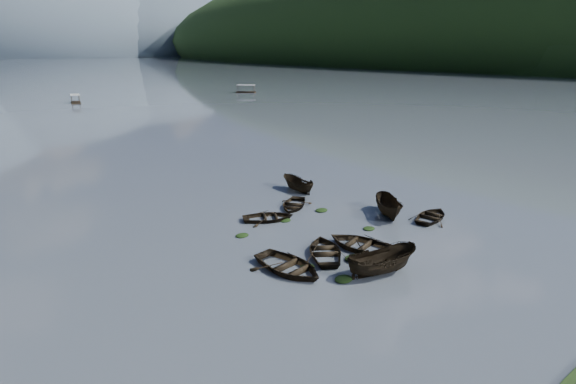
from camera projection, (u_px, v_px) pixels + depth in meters
ground_plane at (402, 266)px, 29.07m from camera, size 2400.00×2400.00×0.00m
right_hill_far at (514, 61)px, 463.84m from camera, size 520.00×1200.00×190.00m
haze_mtn_c at (39, 56)px, 785.79m from camera, size 520.00×520.00×260.00m
haze_mtn_d at (140, 55)px, 891.39m from camera, size 520.00×520.00×220.00m
rowboat_0 at (288, 271)px, 28.47m from camera, size 4.25×5.52×1.06m
rowboat_1 at (325, 255)px, 30.66m from camera, size 5.27×5.62×0.95m
rowboat_2 at (381, 273)px, 28.13m from camera, size 5.22×3.03×1.90m
rowboat_3 at (361, 248)px, 31.67m from camera, size 4.70×5.69×1.02m
rowboat_4 at (432, 219)px, 37.08m from camera, size 4.75×3.86×0.86m
rowboat_5 at (388, 215)px, 37.86m from camera, size 4.22×4.92×1.84m
rowboat_6 at (268, 220)px, 36.83m from camera, size 5.06×4.55×0.86m
rowboat_7 at (293, 207)px, 39.84m from camera, size 5.02×4.81×0.85m
rowboat_8 at (298, 191)px, 44.29m from camera, size 1.56×4.15×1.60m
weed_clump_0 at (344, 280)px, 27.31m from camera, size 1.19×0.97×0.26m
weed_clump_1 at (307, 268)px, 28.82m from camera, size 1.04×0.83×0.23m
weed_clump_2 at (353, 259)px, 30.01m from camera, size 1.27×1.02×0.28m
weed_clump_3 at (369, 229)px, 34.97m from camera, size 0.98×0.83×0.22m
weed_clump_4 at (389, 214)px, 38.21m from camera, size 1.29×1.02×0.27m
weed_clump_5 at (242, 236)px, 33.70m from camera, size 1.04×0.84×0.22m
weed_clump_6 at (285, 221)px, 36.65m from camera, size 0.96×0.80×0.20m
weed_clump_7 at (321, 211)px, 38.88m from camera, size 1.15×0.92×0.25m
pontoon_centre at (76, 103)px, 114.68m from camera, size 3.23×5.65×2.04m
pontoon_right at (246, 93)px, 141.29m from camera, size 5.86×6.05×2.28m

